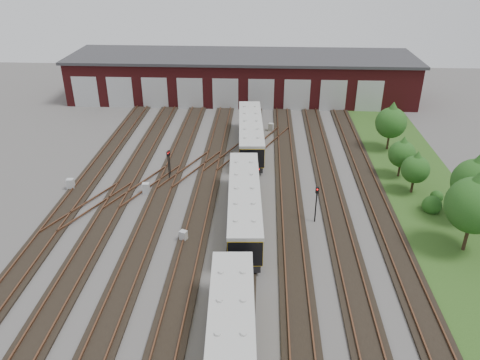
{
  "coord_description": "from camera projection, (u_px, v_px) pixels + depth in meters",
  "views": [
    {
      "loc": [
        3.43,
        -29.65,
        21.57
      ],
      "look_at": [
        1.42,
        8.19,
        2.0
      ],
      "focal_mm": 35.0,
      "sensor_mm": 36.0,
      "label": 1
    }
  ],
  "objects": [
    {
      "name": "relay_cabinet_0",
      "position": [
        71.0,
        184.0,
        45.02
      ],
      "size": [
        0.69,
        0.58,
        1.1
      ],
      "primitive_type": "cube",
      "rotation": [
        0.0,
        0.0,
        0.05
      ],
      "color": "#B0B3B5",
      "rests_on": "ground"
    },
    {
      "name": "signal_mast_1",
      "position": [
        168.0,
        162.0,
        45.94
      ],
      "size": [
        0.28,
        0.26,
        3.18
      ],
      "rotation": [
        0.0,
        0.0,
        0.37
      ],
      "color": "black",
      "rests_on": "ground"
    },
    {
      "name": "ground",
      "position": [
        216.0,
        251.0,
        36.36
      ],
      "size": [
        120.0,
        120.0,
        0.0
      ],
      "primitive_type": "plane",
      "color": "#484543",
      "rests_on": "ground"
    },
    {
      "name": "bush_0",
      "position": [
        432.0,
        203.0,
        41.26
      ],
      "size": [
        1.7,
        1.7,
        1.7
      ],
      "primitive_type": "sphere",
      "color": "#184614",
      "rests_on": "ground"
    },
    {
      "name": "metro_train",
      "position": [
        244.0,
        204.0,
        39.11
      ],
      "size": [
        3.36,
        46.55,
        2.98
      ],
      "rotation": [
        0.0,
        0.0,
        0.05
      ],
      "color": "black",
      "rests_on": "ground"
    },
    {
      "name": "signal_mast_3",
      "position": [
        316.0,
        200.0,
        39.13
      ],
      "size": [
        0.28,
        0.27,
        3.34
      ],
      "rotation": [
        0.0,
        0.0,
        -0.05
      ],
      "color": "black",
      "rests_on": "ground"
    },
    {
      "name": "tree_3",
      "position": [
        416.0,
        166.0,
        43.42
      ],
      "size": [
        2.62,
        2.62,
        4.34
      ],
      "color": "black",
      "rests_on": "ground"
    },
    {
      "name": "tree_0",
      "position": [
        392.0,
        119.0,
        52.16
      ],
      "size": [
        3.45,
        3.45,
        5.71
      ],
      "color": "black",
      "rests_on": "ground"
    },
    {
      "name": "signal_mast_2",
      "position": [
        259.0,
        178.0,
        43.54
      ],
      "size": [
        0.24,
        0.22,
        2.82
      ],
      "rotation": [
        0.0,
        0.0,
        0.23
      ],
      "color": "black",
      "rests_on": "ground"
    },
    {
      "name": "relay_cabinet_4",
      "position": [
        252.0,
        177.0,
        46.61
      ],
      "size": [
        0.64,
        0.57,
        0.91
      ],
      "primitive_type": "cube",
      "rotation": [
        0.0,
        0.0,
        -0.24
      ],
      "color": "#B0B3B5",
      "rests_on": "ground"
    },
    {
      "name": "grass_verge",
      "position": [
        426.0,
        194.0,
        44.33
      ],
      "size": [
        8.0,
        55.0,
        0.05
      ],
      "primitive_type": "cube",
      "color": "#244517",
      "rests_on": "ground"
    },
    {
      "name": "relay_cabinet_2",
      "position": [
        183.0,
        236.0,
        37.33
      ],
      "size": [
        0.7,
        0.65,
        0.93
      ],
      "primitive_type": "cube",
      "rotation": [
        0.0,
        0.0,
        -0.41
      ],
      "color": "#B0B3B5",
      "rests_on": "ground"
    },
    {
      "name": "bush_2",
      "position": [
        407.0,
        156.0,
        50.73
      ],
      "size": [
        1.26,
        1.26,
        1.26
      ],
      "primitive_type": "sphere",
      "color": "#184614",
      "rests_on": "ground"
    },
    {
      "name": "tree_4",
      "position": [
        476.0,
        199.0,
        34.34
      ],
      "size": [
        4.28,
        4.28,
        7.09
      ],
      "color": "black",
      "rests_on": "ground"
    },
    {
      "name": "maintenance_shed",
      "position": [
        242.0,
        76.0,
        70.36
      ],
      "size": [
        51.0,
        12.5,
        6.35
      ],
      "color": "#551517",
      "rests_on": "ground"
    },
    {
      "name": "tree_1",
      "position": [
        402.0,
        151.0,
        46.41
      ],
      "size": [
        2.66,
        2.66,
        4.41
      ],
      "color": "black",
      "rests_on": "ground"
    },
    {
      "name": "track_network",
      "position": [
        215.0,
        245.0,
        36.84
      ],
      "size": [
        30.4,
        70.0,
        0.33
      ],
      "color": "black",
      "rests_on": "ground"
    },
    {
      "name": "tree_2",
      "position": [
        477.0,
        177.0,
        38.42
      ],
      "size": [
        3.91,
        3.91,
        6.48
      ],
      "color": "black",
      "rests_on": "ground"
    },
    {
      "name": "bush_1",
      "position": [
        437.0,
        195.0,
        43.07
      ],
      "size": [
        1.17,
        1.17,
        1.17
      ],
      "primitive_type": "sphere",
      "color": "#184614",
      "rests_on": "ground"
    },
    {
      "name": "relay_cabinet_1",
      "position": [
        146.0,
        188.0,
        44.33
      ],
      "size": [
        0.66,
        0.56,
        1.06
      ],
      "primitive_type": "cube",
      "rotation": [
        0.0,
        0.0,
        0.06
      ],
      "color": "#B0B3B5",
      "rests_on": "ground"
    },
    {
      "name": "signal_mast_0",
      "position": [
        169.0,
        160.0,
        46.97
      ],
      "size": [
        0.27,
        0.26,
        2.84
      ],
      "rotation": [
        0.0,
        0.0,
        0.17
      ],
      "color": "black",
      "rests_on": "ground"
    },
    {
      "name": "relay_cabinet_3",
      "position": [
        271.0,
        127.0,
        58.89
      ],
      "size": [
        0.7,
        0.64,
        0.96
      ],
      "primitive_type": "cube",
      "rotation": [
        0.0,
        0.0,
        -0.32
      ],
      "color": "#B0B3B5",
      "rests_on": "ground"
    }
  ]
}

